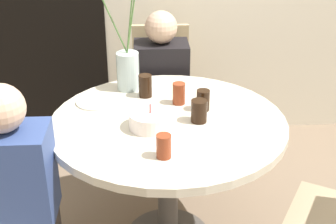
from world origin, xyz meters
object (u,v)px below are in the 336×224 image
person_guest (18,207)px  chair_right_flank (161,86)px  birthday_cake (150,120)px  drink_glass_1 (179,93)px  drink_glass_3 (145,86)px  drink_glass_0 (199,111)px  drink_glass_2 (164,146)px  side_plate (97,102)px  person_boy (162,99)px  drink_glass_4 (203,100)px  flower_vase (127,60)px

person_guest → chair_right_flank: bearing=61.4°
person_guest → birthday_cake: bearing=23.6°
birthday_cake → person_guest: bearing=-156.4°
drink_glass_1 → drink_glass_3: (-0.17, 0.10, 0.00)m
drink_glass_0 → person_guest: size_ratio=0.10×
drink_glass_2 → chair_right_flank: bearing=88.1°
birthday_cake → side_plate: birthday_cake is taller
drink_glass_3 → birthday_cake: bearing=-86.9°
drink_glass_2 → drink_glass_3: 0.62m
chair_right_flank → drink_glass_0: chair_right_flank is taller
drink_glass_3 → person_boy: bearing=77.1°
drink_glass_3 → side_plate: bearing=-165.8°
birthday_cake → person_guest: 0.70m
drink_glass_0 → drink_glass_4: bearing=74.4°
flower_vase → drink_glass_4: bearing=-37.3°
drink_glass_1 → drink_glass_2: 0.53m
birthday_cake → drink_glass_1: birthday_cake is taller
chair_right_flank → birthday_cake: 1.03m
drink_glass_1 → person_boy: size_ratio=0.10×
chair_right_flank → drink_glass_3: bearing=-99.5°
drink_glass_1 → drink_glass_2: (-0.10, -0.52, -0.00)m
chair_right_flank → drink_glass_3: 0.70m
flower_vase → drink_glass_2: bearing=-77.2°
drink_glass_3 → drink_glass_0: bearing=-50.6°
drink_glass_1 → drink_glass_4: drink_glass_1 is taller
drink_glass_2 → person_guest: 0.70m
drink_glass_1 → drink_glass_3: bearing=149.8°
drink_glass_0 → drink_glass_2: bearing=-120.4°
side_plate → person_boy: person_boy is taller
drink_glass_0 → drink_glass_3: bearing=129.4°
drink_glass_2 → flower_vase: bearing=102.8°
birthday_cake → drink_glass_4: birthday_cake is taller
birthday_cake → person_boy: (0.09, 0.83, -0.28)m
birthday_cake → side_plate: (-0.27, 0.29, -0.03)m
drink_glass_4 → person_guest: size_ratio=0.10×
person_boy → drink_glass_3: bearing=-102.9°
drink_glass_1 → person_boy: (-0.06, 0.58, -0.29)m
flower_vase → person_guest: (-0.48, -0.72, -0.40)m
drink_glass_3 → person_guest: bearing=-133.0°
flower_vase → drink_glass_3: bearing=-48.7°
birthday_cake → drink_glass_1: 0.30m
drink_glass_0 → person_guest: (-0.82, -0.31, -0.29)m
drink_glass_2 → drink_glass_3: bearing=96.3°
chair_right_flank → person_guest: (-0.68, -1.25, -0.02)m
birthday_cake → drink_glass_2: 0.27m
chair_right_flank → drink_glass_1: chair_right_flank is taller
flower_vase → side_plate: (-0.16, -0.17, -0.16)m
side_plate → person_guest: (-0.32, -0.55, -0.24)m
flower_vase → person_boy: size_ratio=0.69×
drink_glass_0 → drink_glass_1: drink_glass_1 is taller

